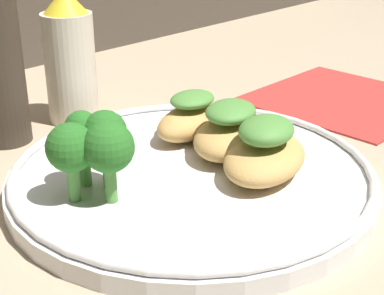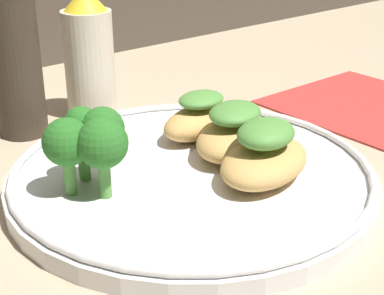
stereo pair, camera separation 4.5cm
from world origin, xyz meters
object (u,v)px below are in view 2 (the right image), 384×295
object	(u,v)px
plate	(192,175)
sauce_bottle	(89,56)
pepper_grinder	(16,59)
broccoli_bunch	(89,139)

from	to	relation	value
plate	sauce_bottle	xyz separation A→B (cm)	(2.17, 18.75, 5.31)
sauce_bottle	pepper_grinder	distance (cm)	7.66
plate	broccoli_bunch	xyz separation A→B (cm)	(-7.63, 2.19, 4.51)
plate	sauce_bottle	bearing A→B (deg)	83.41
broccoli_bunch	pepper_grinder	xyz separation A→B (cm)	(2.21, 16.57, 1.83)
pepper_grinder	sauce_bottle	bearing A→B (deg)	-0.00
plate	broccoli_bunch	world-z (taller)	broccoli_bunch
sauce_bottle	pepper_grinder	xyz separation A→B (cm)	(-7.59, 0.00, 1.03)
plate	pepper_grinder	xyz separation A→B (cm)	(-5.42, 18.75, 6.33)
sauce_bottle	broccoli_bunch	bearing A→B (deg)	-120.59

